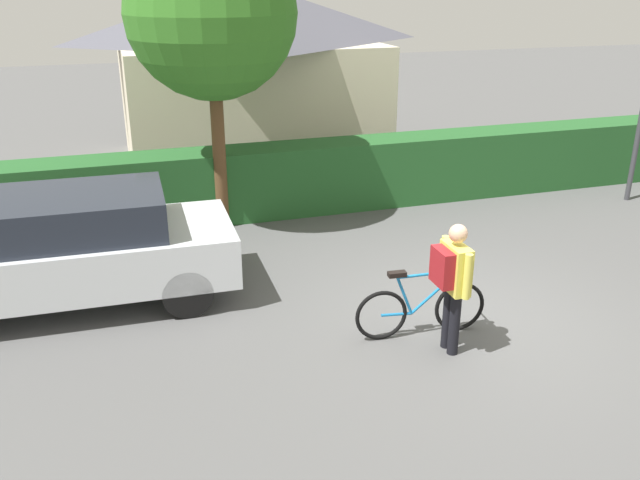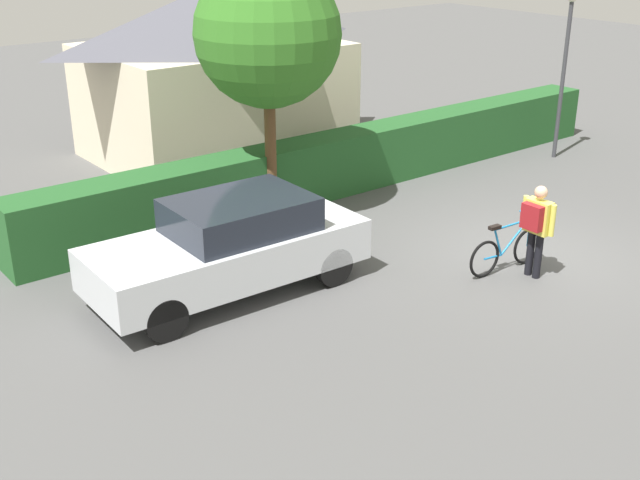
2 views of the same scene
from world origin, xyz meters
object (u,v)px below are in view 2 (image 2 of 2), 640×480
object	(u,v)px
bicycle	(507,250)
fire_hydrant	(214,235)
parked_car_near	(231,245)
street_lamp	(566,51)
person_rider	(536,223)
tree_kerbside	(268,34)

from	to	relation	value
bicycle	fire_hydrant	xyz separation A→B (m)	(-3.64, 3.63, 0.04)
parked_car_near	street_lamp	world-z (taller)	street_lamp
parked_car_near	person_rider	size ratio (longest dim) A/B	2.82
person_rider	street_lamp	xyz separation A→B (m)	(6.21, 4.12, 1.66)
street_lamp	person_rider	bearing A→B (deg)	-146.40
tree_kerbside	fire_hydrant	xyz separation A→B (m)	(-1.96, -0.98, -3.22)
parked_car_near	bicycle	bearing A→B (deg)	-28.26
street_lamp	tree_kerbside	world-z (taller)	tree_kerbside
fire_hydrant	tree_kerbside	bearing A→B (deg)	26.67
bicycle	person_rider	bearing A→B (deg)	-71.77
parked_car_near	fire_hydrant	world-z (taller)	parked_car_near
parked_car_near	person_rider	distance (m)	5.06
bicycle	tree_kerbside	bearing A→B (deg)	110.03
bicycle	street_lamp	xyz separation A→B (m)	(6.35, 3.68, 2.26)
tree_kerbside	fire_hydrant	world-z (taller)	tree_kerbside
person_rider	bicycle	bearing A→B (deg)	108.23
parked_car_near	fire_hydrant	distance (m)	1.54
street_lamp	bicycle	bearing A→B (deg)	-149.89
parked_car_near	tree_kerbside	bearing A→B (deg)	44.02
bicycle	tree_kerbside	xyz separation A→B (m)	(-1.68, 4.62, 3.26)
bicycle	person_rider	size ratio (longest dim) A/B	1.05
parked_car_near	tree_kerbside	world-z (taller)	tree_kerbside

